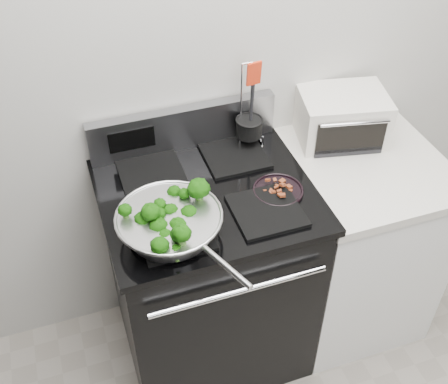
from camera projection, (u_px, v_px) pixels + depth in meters
name	position (u px, v px, depth m)	size (l,w,h in m)	color
back_wall	(253.00, 41.00, 2.13)	(4.00, 0.02, 2.70)	#B6B4AC
gas_range	(209.00, 273.00, 2.39)	(0.79, 0.69, 1.13)	black
counter	(351.00, 240.00, 2.57)	(0.62, 0.68, 0.92)	white
skillet	(170.00, 223.00, 1.88)	(0.37, 0.55, 0.08)	silver
broccoli_pile	(169.00, 218.00, 1.87)	(0.29, 0.29, 0.10)	black
bacon_plate	(278.00, 188.00, 2.07)	(0.19, 0.19, 0.04)	black
utensil_holder	(249.00, 132.00, 2.25)	(0.12, 0.12, 0.38)	silver
toaster_oven	(342.00, 117.00, 2.33)	(0.40, 0.33, 0.20)	beige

